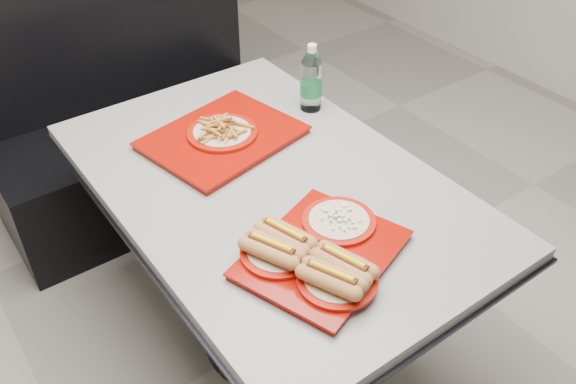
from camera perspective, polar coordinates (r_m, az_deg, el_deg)
ground at (r=2.40m, az=-1.40°, el=-13.24°), size 6.00×6.00×0.00m
diner_table at (r=1.97m, az=-1.66°, el=-2.66°), size 0.92×1.42×0.75m
booth_bench at (r=2.88m, az=-14.16°, el=6.33°), size 1.30×0.57×1.35m
tray_near at (r=1.58m, az=2.78°, el=-5.63°), size 0.50×0.45×0.09m
tray_far at (r=2.03m, az=-6.16°, el=5.39°), size 0.54×0.46×0.09m
water_bottle at (r=2.17m, az=2.18°, el=10.27°), size 0.08×0.08×0.25m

